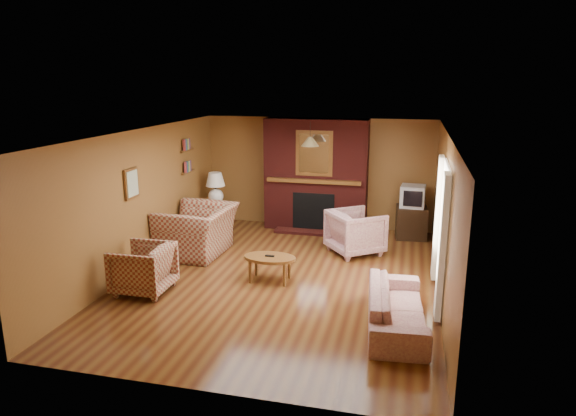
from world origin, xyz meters
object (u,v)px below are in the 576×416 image
(coffee_table, at_px, (270,260))
(plaid_armchair, at_px, (143,269))
(fireplace, at_px, (316,176))
(floral_armchair, at_px, (356,232))
(tv_stand, at_px, (411,222))
(table_lamp, at_px, (215,186))
(plaid_loveseat, at_px, (197,231))
(side_table, at_px, (217,216))
(crt_tv, at_px, (413,196))
(floral_sofa, at_px, (397,307))

(coffee_table, bearing_deg, plaid_armchair, -153.53)
(fireplace, distance_m, plaid_armchair, 4.53)
(floral_armchair, xyz_separation_m, tv_stand, (1.01, 1.23, -0.08))
(plaid_armchair, height_order, floral_armchair, floral_armchair)
(plaid_armchair, xyz_separation_m, table_lamp, (-0.15, 3.47, 0.58))
(floral_armchair, bearing_deg, table_lamp, 37.53)
(table_lamp, bearing_deg, coffee_table, -53.20)
(plaid_loveseat, xyz_separation_m, coffee_table, (1.68, -0.98, -0.09))
(floral_armchair, bearing_deg, coffee_table, 107.99)
(floral_armchair, xyz_separation_m, side_table, (-3.14, 0.88, -0.13))
(fireplace, height_order, plaid_loveseat, fireplace)
(plaid_armchair, relative_size, tv_stand, 1.25)
(coffee_table, relative_size, table_lamp, 1.25)
(coffee_table, distance_m, tv_stand, 3.68)
(fireplace, height_order, crt_tv, fireplace)
(table_lamp, bearing_deg, floral_armchair, -15.72)
(table_lamp, bearing_deg, side_table, 90.00)
(plaid_loveseat, height_order, side_table, plaid_loveseat)
(coffee_table, height_order, side_table, side_table)
(crt_tv, bearing_deg, plaid_armchair, -136.35)
(floral_sofa, distance_m, side_table, 5.46)
(plaid_loveseat, distance_m, crt_tv, 4.38)
(plaid_armchair, xyz_separation_m, floral_sofa, (3.85, -0.25, -0.11))
(plaid_armchair, relative_size, side_table, 1.45)
(floral_armchair, xyz_separation_m, table_lamp, (-3.14, 0.88, 0.54))
(table_lamp, bearing_deg, plaid_armchair, -87.53)
(plaid_armchair, height_order, table_lamp, table_lamp)
(plaid_armchair, distance_m, coffee_table, 1.99)
(side_table, distance_m, table_lamp, 0.67)
(plaid_armchair, distance_m, floral_sofa, 3.86)
(floral_sofa, bearing_deg, fireplace, 19.41)
(plaid_loveseat, relative_size, coffee_table, 1.62)
(fireplace, relative_size, floral_sofa, 1.29)
(crt_tv, bearing_deg, table_lamp, -175.26)
(floral_sofa, height_order, crt_tv, crt_tv)
(tv_stand, bearing_deg, side_table, 179.24)
(plaid_loveseat, height_order, coffee_table, plaid_loveseat)
(plaid_armchair, bearing_deg, side_table, -178.17)
(floral_sofa, xyz_separation_m, side_table, (-4.00, 3.72, 0.02))
(fireplace, relative_size, plaid_loveseat, 1.73)
(plaid_loveseat, distance_m, floral_sofa, 4.31)
(plaid_loveseat, height_order, plaid_armchair, plaid_loveseat)
(plaid_loveseat, bearing_deg, floral_sofa, 62.64)
(fireplace, distance_m, floral_armchair, 1.92)
(table_lamp, distance_m, crt_tv, 4.16)
(plaid_loveseat, xyz_separation_m, side_table, (-0.25, 1.61, -0.16))
(crt_tv, bearing_deg, plaid_loveseat, -153.42)
(crt_tv, bearing_deg, tv_stand, 90.00)
(tv_stand, relative_size, crt_tv, 1.29)
(fireplace, distance_m, plaid_loveseat, 2.92)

